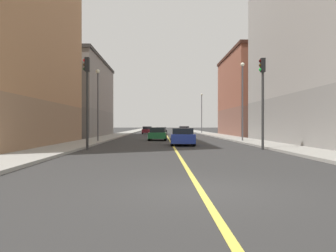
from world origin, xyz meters
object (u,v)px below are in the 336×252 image
object	(u,v)px
building_left_mid	(263,95)
car_maroon	(147,130)
street_lamp_left_far	(202,109)
traffic_light_left_near	(262,90)
car_red	(184,130)
street_lamp_left_near	(242,93)
street_lamp_right_near	(98,97)
car_white	(147,130)
car_black	(161,131)
traffic_light_right_near	(87,90)
car_green	(158,134)
building_right_midblock	(66,98)
car_blue	(183,137)

from	to	relation	value
building_left_mid	car_maroon	size ratio (longest dim) A/B	3.77
street_lamp_left_far	car_maroon	distance (m)	10.80
traffic_light_left_near	car_red	xyz separation A→B (m)	(-2.53, 37.40, -3.19)
building_left_mid	street_lamp_left_near	bearing A→B (deg)	-112.03
street_lamp_right_near	car_white	xyz separation A→B (m)	(3.07, 38.14, -3.50)
traffic_light_left_near	car_black	size ratio (longest dim) A/B	1.39
street_lamp_left_near	street_lamp_left_far	distance (m)	31.39
building_left_mid	street_lamp_left_near	distance (m)	20.07
traffic_light_right_near	street_lamp_right_near	world-z (taller)	street_lamp_right_near
car_green	car_black	distance (m)	22.77
street_lamp_left_near	car_white	world-z (taller)	street_lamp_left_near
building_right_midblock	traffic_light_right_near	size ratio (longest dim) A/B	3.36
street_lamp_right_near	car_white	bearing A→B (deg)	85.39
building_right_midblock	street_lamp_right_near	xyz separation A→B (m)	(7.51, -17.09, -1.22)
car_green	car_red	xyz separation A→B (m)	(4.38, 23.45, 0.01)
street_lamp_right_near	car_red	world-z (taller)	street_lamp_right_near
car_maroon	car_blue	distance (m)	35.35
traffic_light_left_near	car_white	world-z (taller)	traffic_light_left_near
street_lamp_right_near	street_lamp_left_far	distance (m)	34.41
traffic_light_right_near	street_lamp_right_near	distance (m)	9.34
street_lamp_left_near	street_lamp_left_far	xyz separation A→B (m)	(0.00, 31.39, -0.01)
traffic_light_left_near	car_blue	xyz separation A→B (m)	(-4.86, 4.90, -3.18)
traffic_light_left_near	street_lamp_right_near	xyz separation A→B (m)	(-12.32, 9.29, 0.30)
street_lamp_left_far	car_blue	xyz separation A→B (m)	(-5.88, -36.11, -3.87)
building_right_midblock	car_red	size ratio (longest dim) A/B	4.81
traffic_light_right_near	street_lamp_left_far	bearing A→B (deg)	73.24
street_lamp_left_near	car_white	size ratio (longest dim) A/B	1.83
street_lamp_left_near	car_red	bearing A→B (deg)	97.27
car_black	traffic_light_left_near	bearing A→B (deg)	-80.02
car_green	building_left_mid	bearing A→B (deg)	42.66
car_maroon	car_white	distance (m)	7.41
building_right_midblock	traffic_light_left_near	distance (m)	33.03
car_red	traffic_light_right_near	bearing A→B (deg)	-103.25
building_left_mid	building_right_midblock	distance (m)	28.42
traffic_light_right_near	car_green	distance (m)	14.98
street_lamp_right_near	car_black	xyz separation A→B (m)	(5.86, 27.43, -3.55)
car_black	car_blue	world-z (taller)	car_blue
building_left_mid	traffic_light_left_near	world-z (taller)	building_left_mid
building_left_mid	car_black	size ratio (longest dim) A/B	4.04
building_right_midblock	car_red	xyz separation A→B (m)	(17.30, 11.03, -4.70)
building_right_midblock	street_lamp_left_near	distance (m)	26.76
street_lamp_left_near	traffic_light_left_near	bearing A→B (deg)	-96.03
traffic_light_right_near	car_blue	world-z (taller)	traffic_light_right_near
traffic_light_left_near	traffic_light_right_near	world-z (taller)	traffic_light_left_near
street_lamp_left_far	car_blue	distance (m)	36.79
street_lamp_left_far	traffic_light_left_near	bearing A→B (deg)	-91.42
car_maroon	car_white	size ratio (longest dim) A/B	1.15
car_green	car_blue	xyz separation A→B (m)	(2.04, -9.05, 0.02)
street_lamp_right_near	car_white	world-z (taller)	street_lamp_right_near
building_left_mid	street_lamp_left_far	xyz separation A→B (m)	(-7.51, 12.84, -1.50)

